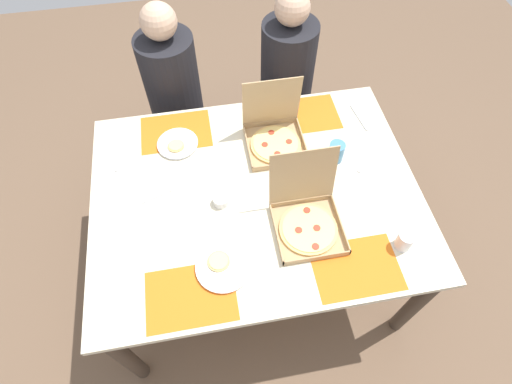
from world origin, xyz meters
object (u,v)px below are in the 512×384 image
(condiment_bowl, at_px, (221,200))
(diner_right_seat, at_px, (286,91))
(cup_clear_right, at_px, (336,152))
(diner_left_seat, at_px, (177,105))
(plate_near_left, at_px, (223,266))
(plate_middle, at_px, (178,144))
(cup_dark, at_px, (405,241))
(pizza_box_edge_far, at_px, (275,135))
(pizza_box_corner_left, at_px, (307,217))

(condiment_bowl, height_order, diner_right_seat, diner_right_seat)
(cup_clear_right, height_order, diner_left_seat, diner_left_seat)
(plate_near_left, relative_size, diner_left_seat, 0.19)
(plate_middle, xyz_separation_m, cup_dark, (0.91, -0.73, 0.04))
(pizza_box_edge_far, height_order, plate_middle, pizza_box_edge_far)
(plate_near_left, bearing_deg, pizza_box_edge_far, 61.35)
(cup_dark, xyz_separation_m, diner_left_seat, (-0.91, 1.24, -0.24))
(pizza_box_corner_left, bearing_deg, diner_right_seat, 81.73)
(condiment_bowl, bearing_deg, cup_dark, -25.56)
(diner_right_seat, bearing_deg, pizza_box_edge_far, -109.20)
(pizza_box_corner_left, height_order, diner_left_seat, diner_left_seat)
(diner_left_seat, bearing_deg, plate_near_left, -83.21)
(plate_middle, height_order, cup_clear_right, cup_clear_right)
(plate_near_left, height_order, condiment_bowl, condiment_bowl)
(plate_near_left, distance_m, cup_clear_right, 0.78)
(pizza_box_corner_left, height_order, condiment_bowl, pizza_box_corner_left)
(condiment_bowl, bearing_deg, plate_near_left, -95.96)
(cup_dark, relative_size, diner_left_seat, 0.07)
(plate_middle, relative_size, cup_dark, 2.29)
(cup_dark, relative_size, cup_clear_right, 0.84)
(diner_left_seat, bearing_deg, condiment_bowl, -78.76)
(condiment_bowl, height_order, diner_left_seat, diner_left_seat)
(plate_near_left, distance_m, condiment_bowl, 0.32)
(cup_dark, bearing_deg, plate_middle, 141.08)
(cup_dark, distance_m, diner_right_seat, 1.28)
(cup_clear_right, bearing_deg, cup_dark, -73.50)
(cup_clear_right, bearing_deg, pizza_box_corner_left, -124.60)
(pizza_box_edge_far, xyz_separation_m, condiment_bowl, (-0.31, -0.32, -0.03))
(diner_left_seat, bearing_deg, cup_clear_right, -43.78)
(pizza_box_edge_far, bearing_deg, diner_right_seat, 70.80)
(pizza_box_corner_left, relative_size, plate_middle, 1.64)
(pizza_box_corner_left, distance_m, plate_near_left, 0.42)
(cup_dark, height_order, condiment_bowl, cup_dark)
(cup_dark, bearing_deg, diner_left_seat, 126.37)
(pizza_box_corner_left, xyz_separation_m, cup_clear_right, (0.23, 0.33, 0.00))
(cup_dark, bearing_deg, diner_right_seat, 100.25)
(cup_dark, relative_size, diner_right_seat, 0.07)
(diner_right_seat, bearing_deg, cup_dark, -79.75)
(cup_clear_right, xyz_separation_m, diner_right_seat, (-0.07, 0.73, -0.25))
(pizza_box_corner_left, bearing_deg, plate_middle, 133.78)
(cup_dark, height_order, diner_right_seat, diner_right_seat)
(plate_near_left, bearing_deg, diner_left_seat, 96.79)
(cup_clear_right, relative_size, diner_right_seat, 0.09)
(pizza_box_corner_left, distance_m, diner_right_seat, 1.10)
(plate_near_left, distance_m, diner_left_seat, 1.23)
(pizza_box_corner_left, xyz_separation_m, diner_right_seat, (0.15, 1.06, -0.25))
(diner_left_seat, bearing_deg, cup_dark, -53.63)
(pizza_box_corner_left, distance_m, plate_middle, 0.77)
(plate_near_left, xyz_separation_m, cup_clear_right, (0.62, 0.47, 0.04))
(pizza_box_edge_far, xyz_separation_m, cup_clear_right, (0.27, -0.16, 0.00))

